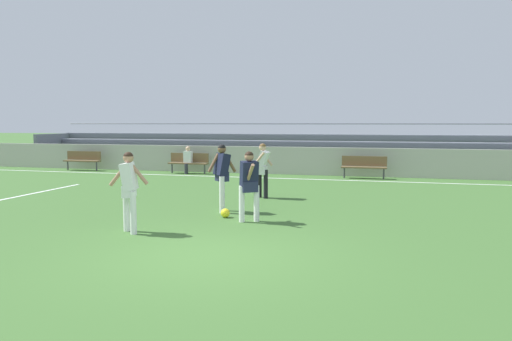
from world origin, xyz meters
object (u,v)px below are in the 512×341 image
player_dark_wide_left (222,172)px  player_dark_deep_cover (249,180)px  player_white_on_ball (263,166)px  soccer_ball (225,213)px  player_white_challenging (129,185)px  bleacher_stand (259,150)px  bench_near_bin (189,161)px  spectator_seated (188,158)px  bench_centre_sideline (83,159)px  bench_far_left (364,165)px

player_dark_wide_left → player_dark_deep_cover: bearing=-45.4°
player_white_on_ball → soccer_ball: bearing=-92.1°
player_white_challenging → player_dark_wide_left: bearing=68.4°
bleacher_stand → bench_near_bin: bearing=-128.8°
player_dark_deep_cover → bench_near_bin: bearing=119.9°
spectator_seated → soccer_ball: 10.31m
soccer_ball → player_white_challenging: bearing=-124.6°
bleacher_stand → player_white_challenging: (0.98, -14.25, 0.08)m
bench_centre_sideline → player_white_challenging: size_ratio=1.08×
spectator_seated → player_white_challenging: size_ratio=0.72×
spectator_seated → player_dark_deep_cover: (5.48, -9.42, 0.25)m
player_dark_deep_cover → soccer_ball: (-0.68, 0.31, -0.84)m
spectator_seated → soccer_ball: size_ratio=5.50×
player_white_on_ball → player_dark_deep_cover: bearing=-80.8°
spectator_seated → player_white_challenging: bearing=-73.0°
bleacher_stand → player_dark_deep_cover: bleacher_stand is taller
bleacher_stand → player_white_on_ball: size_ratio=14.31×
bench_near_bin → spectator_seated: bearing=-90.0°
bleacher_stand → player_white_challenging: size_ratio=14.07×
player_dark_wide_left → bleacher_stand: bearing=100.1°
bleacher_stand → player_dark_wide_left: (2.06, -11.53, 0.11)m
spectator_seated → bleacher_stand: bearing=52.2°
soccer_ball → bench_far_left: bearing=72.9°
soccer_ball → player_white_on_ball: bearing=87.9°
bench_near_bin → player_white_challenging: player_white_challenging is taller
bench_far_left → player_white_challenging: bearing=-110.6°
player_white_on_ball → soccer_ball: player_white_on_ball is taller
bleacher_stand → spectator_seated: (-2.43, -3.13, -0.22)m
bench_near_bin → soccer_ball: 10.40m
bench_far_left → player_dark_wide_left: 9.10m
bleacher_stand → player_dark_deep_cover: 12.91m
bench_centre_sideline → player_dark_wide_left: size_ratio=1.05×
player_dark_wide_left → bench_centre_sideline: bearing=139.2°
spectator_seated → player_white_challenging: (3.41, -11.12, 0.29)m
bench_far_left → soccer_ball: (-2.84, -9.22, -0.44)m
soccer_ball → bench_centre_sideline: bearing=137.9°
player_dark_deep_cover → soccer_ball: bearing=155.3°
bench_centre_sideline → player_white_challenging: 14.28m
bench_far_left → bench_centre_sideline: 13.03m
bench_far_left → player_white_on_ball: size_ratio=1.10×
player_white_on_ball → soccer_ball: 3.31m
player_white_on_ball → player_dark_wide_left: bearing=-99.8°
bench_far_left → bench_centre_sideline: bearing=180.0°
spectator_seated → player_white_challenging: player_white_challenging is taller
player_white_challenging → bench_centre_sideline: bearing=128.1°
player_white_on_ball → soccer_ball: size_ratio=7.47×
bench_near_bin → player_dark_wide_left: bearing=-62.2°
bench_near_bin → player_dark_wide_left: (4.48, -8.52, 0.48)m
soccer_ball → spectator_seated: bearing=117.8°
spectator_seated → soccer_ball: (4.80, -9.10, -0.59)m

